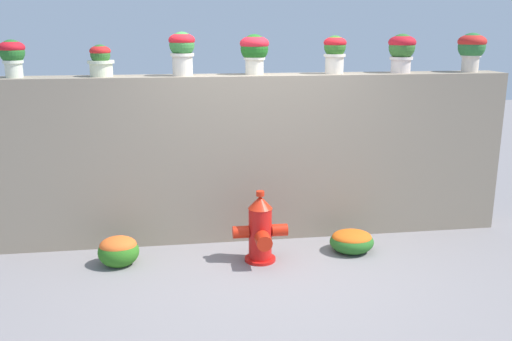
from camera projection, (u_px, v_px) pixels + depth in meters
name	position (u px, v px, depth m)	size (l,w,h in m)	color
ground_plane	(270.00, 271.00, 5.50)	(24.00, 24.00, 0.00)	gray
stone_wall	(255.00, 157.00, 6.27)	(5.71, 0.42, 1.84)	gray
potted_plant_0	(12.00, 54.00, 5.62)	(0.26, 0.26, 0.38)	silver
potted_plant_1	(101.00, 59.00, 5.77)	(0.28, 0.28, 0.33)	beige
potted_plant_2	(182.00, 49.00, 5.83)	(0.28, 0.28, 0.46)	beige
potted_plant_3	(254.00, 50.00, 6.01)	(0.32, 0.32, 0.43)	beige
potted_plant_4	(335.00, 51.00, 6.10)	(0.25, 0.25, 0.41)	beige
potted_plant_5	(402.00, 49.00, 6.24)	(0.31, 0.31, 0.43)	beige
potted_plant_6	(472.00, 47.00, 6.33)	(0.32, 0.32, 0.44)	beige
fire_hydrant	(260.00, 231.00, 5.67)	(0.56, 0.46, 0.75)	red
flower_bush_left	(352.00, 240.00, 5.97)	(0.47, 0.43, 0.24)	#296723
flower_bush_right	(118.00, 250.00, 5.62)	(0.41, 0.37, 0.31)	#2F721E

